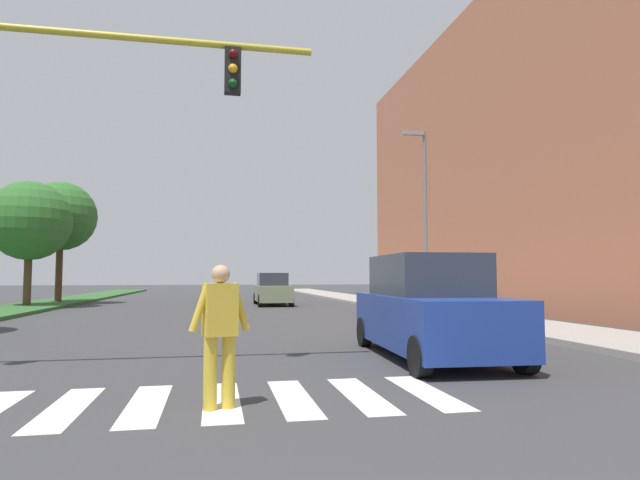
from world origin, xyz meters
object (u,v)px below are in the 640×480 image
(tree_distant, at_px, (61,217))
(suv_crossing, at_px, (430,309))
(pedestrian_performer, at_px, (220,329))
(street_lamp_right, at_px, (423,203))
(tree_far, at_px, (30,221))
(sedan_midblock, at_px, (273,290))

(tree_distant, relative_size, suv_crossing, 1.43)
(suv_crossing, bearing_deg, pedestrian_performer, -140.88)
(tree_distant, xyz_separation_m, pedestrian_performer, (8.59, -25.35, -3.96))
(street_lamp_right, bearing_deg, tree_far, 156.55)
(street_lamp_right, height_order, pedestrian_performer, street_lamp_right)
(tree_far, height_order, tree_distant, tree_distant)
(tree_distant, distance_m, sedan_midblock, 12.65)
(tree_far, xyz_separation_m, sedan_midblock, (12.08, 0.49, -3.48))
(suv_crossing, bearing_deg, sedan_midblock, 93.02)
(tree_far, distance_m, street_lamp_right, 19.08)
(tree_distant, xyz_separation_m, suv_crossing, (12.60, -22.09, -3.97))
(tree_far, xyz_separation_m, street_lamp_right, (17.50, -7.59, 0.31))
(street_lamp_right, bearing_deg, suv_crossing, -111.79)
(tree_distant, bearing_deg, pedestrian_performer, -71.28)
(tree_far, relative_size, sedan_midblock, 1.46)
(tree_distant, height_order, pedestrian_performer, tree_distant)
(pedestrian_performer, xyz_separation_m, suv_crossing, (4.01, 3.26, -0.00))
(pedestrian_performer, bearing_deg, street_lamp_right, 59.50)
(pedestrian_performer, distance_m, suv_crossing, 5.16)
(tree_far, bearing_deg, suv_crossing, -54.91)
(tree_distant, xyz_separation_m, street_lamp_right, (17.01, -11.06, -0.30))
(suv_crossing, bearing_deg, tree_far, 125.09)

